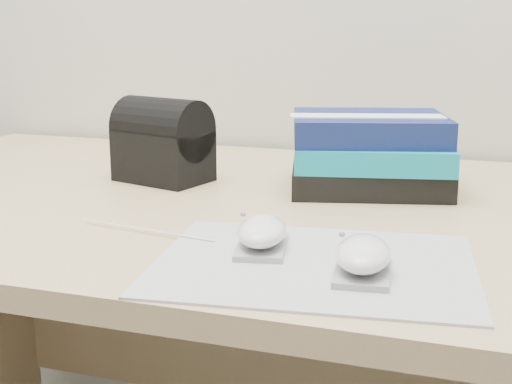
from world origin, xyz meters
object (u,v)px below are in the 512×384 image
(book_stack, at_px, (370,153))
(pouch, at_px, (163,141))
(mouse_rear, at_px, (262,234))
(mouse_front, at_px, (363,256))
(desk, at_px, (323,339))

(book_stack, relative_size, pouch, 1.68)
(mouse_rear, relative_size, mouse_front, 1.00)
(mouse_rear, distance_m, mouse_front, 0.13)
(mouse_rear, distance_m, book_stack, 0.35)
(mouse_rear, height_order, pouch, pouch)
(desk, relative_size, mouse_rear, 14.99)
(mouse_rear, relative_size, book_stack, 0.40)
(desk, distance_m, book_stack, 0.30)
(mouse_front, xyz_separation_m, pouch, (-0.38, 0.33, 0.04))
(desk, xyz_separation_m, book_stack, (0.05, 0.05, 0.29))
(book_stack, bearing_deg, mouse_rear, -100.64)
(mouse_front, xyz_separation_m, book_stack, (-0.06, 0.38, 0.03))
(mouse_front, distance_m, book_stack, 0.39)
(desk, height_order, pouch, pouch)
(desk, xyz_separation_m, mouse_rear, (-0.01, -0.29, 0.26))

